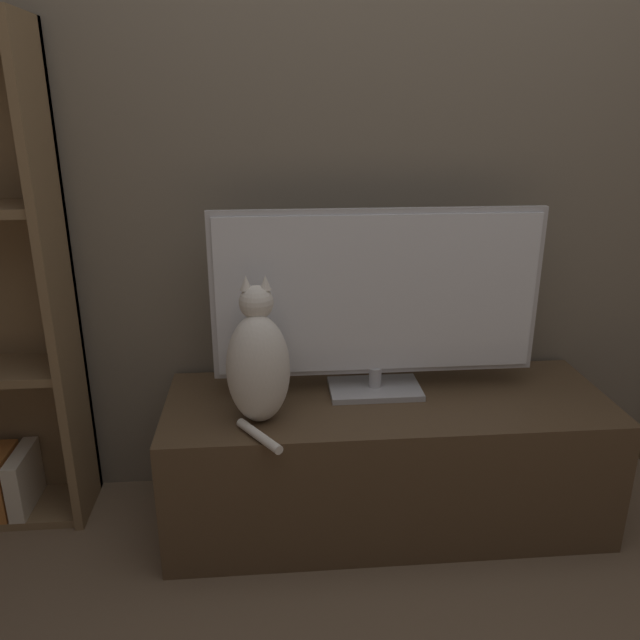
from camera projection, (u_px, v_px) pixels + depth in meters
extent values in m
cube|color=#756B5B|center=(379.00, 140.00, 2.15)|extent=(4.80, 0.05, 2.60)
cube|color=brown|center=(386.00, 458.00, 2.20)|extent=(1.50, 0.54, 0.47)
cube|color=#B7B7BC|center=(375.00, 389.00, 2.17)|extent=(0.31, 0.19, 0.02)
cylinder|color=#B7B7BC|center=(375.00, 377.00, 2.15)|extent=(0.04, 0.04, 0.07)
cube|color=#B7B7BC|center=(377.00, 294.00, 2.06)|extent=(1.10, 0.02, 0.56)
cube|color=white|center=(378.00, 295.00, 2.05)|extent=(1.06, 0.01, 0.53)
ellipsoid|color=silver|center=(258.00, 369.00, 1.92)|extent=(0.20, 0.18, 0.35)
ellipsoid|color=black|center=(259.00, 366.00, 1.99)|extent=(0.11, 0.06, 0.19)
sphere|color=silver|center=(256.00, 302.00, 1.89)|extent=(0.11, 0.11, 0.11)
cone|color=silver|center=(246.00, 283.00, 1.86)|extent=(0.04, 0.04, 0.04)
cone|color=silver|center=(265.00, 282.00, 1.87)|extent=(0.04, 0.04, 0.04)
cylinder|color=silver|center=(259.00, 436.00, 1.85)|extent=(0.14, 0.19, 0.03)
cube|color=brown|center=(59.00, 291.00, 2.05)|extent=(0.03, 0.28, 1.67)
cube|color=#AD662D|center=(3.00, 481.00, 2.23)|extent=(0.07, 0.20, 0.22)
cube|color=beige|center=(24.00, 479.00, 2.25)|extent=(0.05, 0.23, 0.22)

